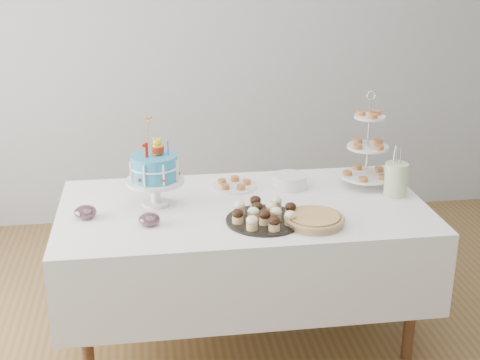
{
  "coord_description": "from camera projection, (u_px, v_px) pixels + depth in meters",
  "views": [
    {
      "loc": [
        -0.48,
        -2.91,
        2.11
      ],
      "look_at": [
        -0.02,
        0.3,
        0.91
      ],
      "focal_mm": 50.0,
      "sensor_mm": 36.0,
      "label": 1
    }
  ],
  "objects": [
    {
      "name": "jam_bowl_a",
      "position": [
        149.0,
        220.0,
        3.26
      ],
      "size": [
        0.11,
        0.11,
        0.06
      ],
      "color": "silver",
      "rests_on": "table"
    },
    {
      "name": "pastry_plate",
      "position": [
        234.0,
        185.0,
        3.75
      ],
      "size": [
        0.25,
        0.25,
        0.04
      ],
      "color": "white",
      "rests_on": "table"
    },
    {
      "name": "table",
      "position": [
        243.0,
        244.0,
        3.58
      ],
      "size": [
        1.92,
        1.02,
        0.77
      ],
      "color": "silver",
      "rests_on": "floor"
    },
    {
      "name": "utensil_pitcher",
      "position": [
        396.0,
        178.0,
        3.61
      ],
      "size": [
        0.13,
        0.12,
        0.28
      ],
      "rotation": [
        0.0,
        0.0,
        -0.07
      ],
      "color": "silver",
      "rests_on": "table"
    },
    {
      "name": "cupcake_tray",
      "position": [
        264.0,
        214.0,
        3.29
      ],
      "size": [
        0.38,
        0.38,
        0.09
      ],
      "color": "black",
      "rests_on": "table"
    },
    {
      "name": "plate_stack",
      "position": [
        290.0,
        181.0,
        3.74
      ],
      "size": [
        0.19,
        0.19,
        0.07
      ],
      "color": "white",
      "rests_on": "table"
    },
    {
      "name": "jam_bowl_b",
      "position": [
        85.0,
        212.0,
        3.34
      ],
      "size": [
        0.11,
        0.11,
        0.07
      ],
      "color": "silver",
      "rests_on": "table"
    },
    {
      "name": "walls",
      "position": [
        253.0,
        112.0,
        3.02
      ],
      "size": [
        5.04,
        4.04,
        2.7
      ],
      "color": "#9EA0A3",
      "rests_on": "floor"
    },
    {
      "name": "birthday_cake",
      "position": [
        155.0,
        182.0,
        3.47
      ],
      "size": [
        0.31,
        0.31,
        0.47
      ],
      "rotation": [
        0.0,
        0.0,
        0.34
      ],
      "color": "white",
      "rests_on": "table"
    },
    {
      "name": "pie",
      "position": [
        314.0,
        219.0,
        3.27
      ],
      "size": [
        0.3,
        0.3,
        0.05
      ],
      "color": "tan",
      "rests_on": "table"
    },
    {
      "name": "tiered_stand",
      "position": [
        368.0,
        147.0,
        3.7
      ],
      "size": [
        0.28,
        0.28,
        0.55
      ],
      "color": "silver",
      "rests_on": "table"
    }
  ]
}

